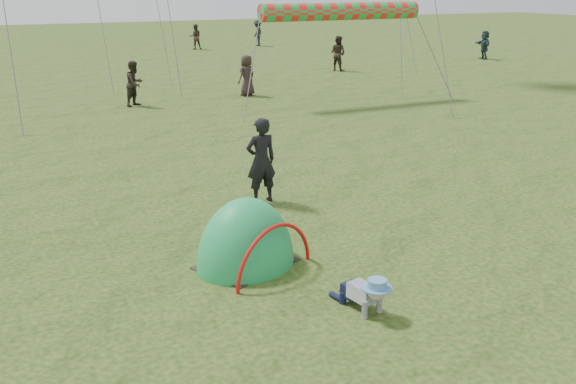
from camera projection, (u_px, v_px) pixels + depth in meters
name	position (u px, v px, depth m)	size (l,w,h in m)	color
ground	(430.00, 296.00, 9.33)	(140.00, 140.00, 0.00)	#113509
crawling_toddler	(366.00, 292.00, 8.82)	(0.53, 0.75, 0.58)	black
popup_tent	(246.00, 264.00, 10.38)	(1.73, 1.42, 2.23)	#16954D
standing_adult	(261.00, 160.00, 13.07)	(0.65, 0.42, 1.77)	black
crowd_person_1	(338.00, 53.00, 32.83)	(0.86, 0.67, 1.76)	#2F241C
crowd_person_4	(247.00, 75.00, 25.57)	(0.79, 0.51, 1.61)	#2D201E
crowd_person_5	(484.00, 45.00, 37.80)	(1.53, 0.49, 1.65)	#1D2E36
crowd_person_7	(195.00, 37.00, 43.39)	(0.81, 0.63, 1.67)	#462F2C
crowd_person_9	(258.00, 33.00, 45.64)	(1.16, 0.67, 1.79)	black
crowd_person_13	(135.00, 83.00, 23.45)	(0.80, 0.62, 1.64)	black
rainbow_tube_kite	(341.00, 11.00, 23.52)	(0.64, 0.64, 6.46)	red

